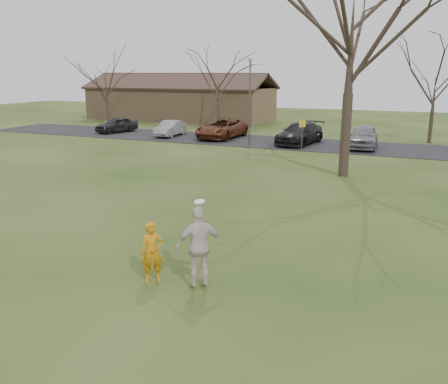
{
  "coord_description": "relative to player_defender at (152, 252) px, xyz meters",
  "views": [
    {
      "loc": [
        5.84,
        -9.51,
        5.26
      ],
      "look_at": [
        0.0,
        4.0,
        1.5
      ],
      "focal_mm": 37.89,
      "sensor_mm": 36.0,
      "label": 1
    }
  ],
  "objects": [
    {
      "name": "sign_yellow",
      "position": [
        -1.69,
        21.9,
        0.65
      ],
      "size": [
        0.35,
        0.35,
        2.08
      ],
      "color": "#47474C",
      "rests_on": "ground"
    },
    {
      "name": "ground",
      "position": [
        0.31,
        -0.1,
        -0.8
      ],
      "size": [
        120.0,
        120.0,
        0.0
      ],
      "primitive_type": "plane",
      "color": "#1E380F",
      "rests_on": "ground"
    },
    {
      "name": "building",
      "position": [
        -19.69,
        37.9,
        1.14
      ],
      "size": [
        20.6,
        8.5,
        5.14
      ],
      "color": "#8C6D4C",
      "rests_on": "ground"
    },
    {
      "name": "lamp_post",
      "position": [
        -5.69,
        22.4,
        3.17
      ],
      "size": [
        0.34,
        0.34,
        6.27
      ],
      "color": "#47474C",
      "rests_on": "ground"
    },
    {
      "name": "small_tree_row",
      "position": [
        4.69,
        29.96,
        3.1
      ],
      "size": [
        55.0,
        5.9,
        8.5
      ],
      "color": "#352821",
      "rests_on": "ground"
    },
    {
      "name": "car_0",
      "position": [
        -19.18,
        25.06,
        -0.09
      ],
      "size": [
        2.69,
        4.2,
        1.33
      ],
      "primitive_type": "imported",
      "rotation": [
        0.0,
        0.0,
        -0.31
      ],
      "color": "black",
      "rests_on": "parking_strip"
    },
    {
      "name": "car_3",
      "position": [
        -2.55,
        24.7,
        0.02
      ],
      "size": [
        2.9,
        5.6,
        1.55
      ],
      "primitive_type": "imported",
      "rotation": [
        0.0,
        0.0,
        -0.14
      ],
      "color": "black",
      "rests_on": "parking_strip"
    },
    {
      "name": "parking_strip",
      "position": [
        0.31,
        24.9,
        -0.78
      ],
      "size": [
        62.0,
        6.5,
        0.04
      ],
      "primitive_type": "cube",
      "color": "black",
      "rests_on": "ground"
    },
    {
      "name": "car_2",
      "position": [
        -9.14,
        25.34,
        0.02
      ],
      "size": [
        2.8,
        5.71,
        1.56
      ],
      "primitive_type": "imported",
      "rotation": [
        0.0,
        0.0,
        -0.04
      ],
      "color": "#572514",
      "rests_on": "parking_strip"
    },
    {
      "name": "big_tree",
      "position": [
        2.31,
        14.9,
        6.2
      ],
      "size": [
        9.0,
        9.0,
        14.0
      ],
      "primitive_type": null,
      "color": "#352821",
      "rests_on": "ground"
    },
    {
      "name": "car_4",
      "position": [
        2.01,
        24.65,
        0.05
      ],
      "size": [
        2.21,
        4.84,
        1.61
      ],
      "primitive_type": "imported",
      "rotation": [
        0.0,
        0.0,
        0.07
      ],
      "color": "gray",
      "rests_on": "parking_strip"
    },
    {
      "name": "catching_play",
      "position": [
        1.28,
        0.14,
        0.32
      ],
      "size": [
        1.22,
        1.13,
        2.14
      ],
      "color": "beige",
      "rests_on": "ground"
    },
    {
      "name": "car_1",
      "position": [
        -13.57,
        24.78,
        -0.12
      ],
      "size": [
        1.6,
        3.97,
        1.28
      ],
      "primitive_type": "imported",
      "rotation": [
        0.0,
        0.0,
        0.06
      ],
      "color": "gray",
      "rests_on": "parking_strip"
    },
    {
      "name": "player_defender",
      "position": [
        0.0,
        0.0,
        0.0
      ],
      "size": [
        0.7,
        0.64,
        1.59
      ],
      "primitive_type": "imported",
      "rotation": [
        0.0,
        0.0,
        0.6
      ],
      "color": "#C37D10",
      "rests_on": "ground"
    }
  ]
}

